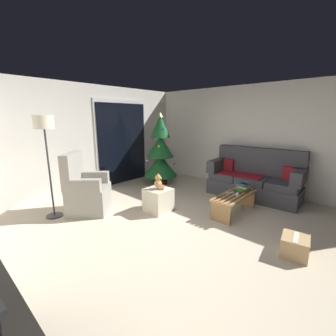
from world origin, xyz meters
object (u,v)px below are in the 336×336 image
coffee_table (235,201)px  cell_phone (244,184)px  couch (254,179)px  cardboard_box_taped_mid_floor (295,246)px  book_stack (243,187)px  christmas_tree (160,153)px  teddy_bear_honey (159,183)px  remote_silver (230,193)px  remote_graphite (237,192)px  armchair (86,191)px  floor_lamp (45,132)px  ottoman (158,200)px  remote_white (237,194)px

coffee_table → cell_phone: size_ratio=7.64×
couch → cell_phone: (-0.82, -0.13, 0.11)m
cardboard_box_taped_mid_floor → cell_phone: bearing=49.2°
book_stack → christmas_tree: (0.14, 2.36, 0.39)m
cell_phone → teddy_bear_honey: size_ratio=0.50×
couch → remote_silver: (-1.17, -0.03, -0.01)m
remote_silver → couch: bearing=117.1°
christmas_tree → coffee_table: bearing=-101.0°
book_stack → christmas_tree: 2.40m
remote_graphite → remote_silver: size_ratio=1.00×
cell_phone → teddy_bear_honey: (-1.19, 1.14, 0.05)m
book_stack → cardboard_box_taped_mid_floor: 1.58m
remote_silver → teddy_bear_honey: size_ratio=0.55×
couch → coffee_table: size_ratio=1.80×
book_stack → remote_graphite: bearing=175.6°
coffee_table → cell_phone: (0.33, -0.02, 0.26)m
book_stack → cardboard_box_taped_mid_floor: book_stack is taller
remote_graphite → christmas_tree: (0.35, 2.35, 0.45)m
cell_phone → armchair: 3.01m
coffee_table → remote_silver: size_ratio=7.05×
remote_graphite → cardboard_box_taped_mid_floor: remote_graphite is taller
couch → cardboard_box_taped_mid_floor: bearing=-144.7°
book_stack → cell_phone: bearing=-59.6°
book_stack → floor_lamp: bearing=138.3°
floor_lamp → cardboard_box_taped_mid_floor: size_ratio=4.31×
remote_silver → ottoman: ottoman is taller
cell_phone → armchair: bearing=150.8°
remote_graphite → christmas_tree: bearing=108.3°
couch → remote_silver: size_ratio=12.69×
cell_phone → floor_lamp: (-2.64, 2.36, 1.00)m
coffee_table → remote_silver: remote_silver is taller
remote_graphite → floor_lamp: (-2.42, 2.33, 1.12)m
remote_silver → remote_white: 0.12m
coffee_table → floor_lamp: 3.52m
floor_lamp → teddy_bear_honey: bearing=-40.0°
couch → teddy_bear_honey: 2.25m
coffee_table → floor_lamp: (-2.31, 2.34, 1.25)m
christmas_tree → cardboard_box_taped_mid_floor: 3.79m
cell_phone → ottoman: (-1.19, 1.14, -0.29)m
coffee_table → ottoman: 1.42m
remote_silver → remote_white: size_ratio=1.00×
christmas_tree → ottoman: christmas_tree is taller
cell_phone → cardboard_box_taped_mid_floor: bearing=-115.1°
book_stack → cell_phone: (0.01, -0.01, 0.07)m
coffee_table → remote_silver: bearing=105.9°
coffee_table → cardboard_box_taped_mid_floor: (-0.68, -1.18, -0.12)m
remote_silver → teddy_bear_honey: (-0.83, 1.04, 0.17)m
couch → cardboard_box_taped_mid_floor: 2.25m
christmas_tree → floor_lamp: bearing=-179.6°
remote_silver → teddy_bear_honey: 1.34m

